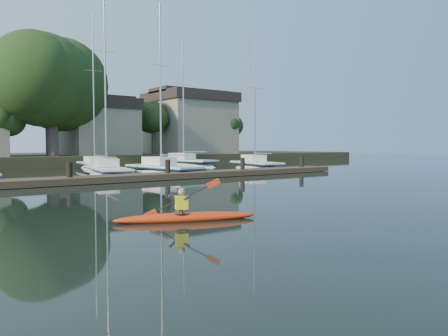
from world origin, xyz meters
TOP-DOWN VIEW (x-y plane):
  - ground at (0.00, 0.00)m, footprint 160.00×160.00m
  - kayak at (-4.04, 0.69)m, footprint 3.91×1.97m
  - dock at (0.00, 14.00)m, footprint 34.00×2.00m
  - sailboat_2 at (1.06, 18.84)m, footprint 3.64×8.96m
  - sailboat_3 at (4.77, 17.77)m, footprint 3.06×8.50m
  - sailboat_4 at (14.58, 18.94)m, footprint 3.50×7.52m
  - sailboat_6 at (3.42, 27.26)m, footprint 3.16×9.33m
  - sailboat_7 at (12.30, 26.84)m, footprint 3.76×8.92m
  - shore at (1.61, 40.29)m, footprint 90.00×25.25m

SIDE VIEW (x-z plane):
  - sailboat_7 at x=12.30m, z-range -7.18..6.77m
  - sailboat_4 at x=14.58m, z-range -6.35..5.95m
  - sailboat_3 at x=4.77m, z-range -6.91..6.51m
  - sailboat_2 at x=1.06m, z-range -7.41..7.05m
  - sailboat_6 at x=3.42m, z-range -7.44..7.11m
  - ground at x=0.00m, z-range 0.00..0.00m
  - kayak at x=-4.04m, z-range -0.48..0.79m
  - dock at x=0.00m, z-range -0.70..1.10m
  - shore at x=1.61m, z-range -3.15..9.60m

